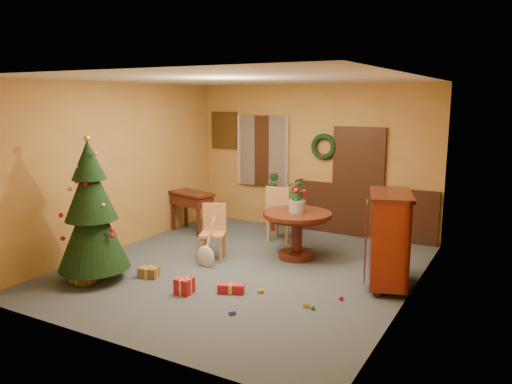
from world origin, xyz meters
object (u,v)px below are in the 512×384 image
Objects in this scene: chair_near at (213,229)px; sideboard at (389,237)px; christmas_tree at (92,213)px; writing_desk at (192,202)px; dining_table at (297,226)px.

sideboard is (2.86, 0.12, 0.23)m from chair_near.
christmas_tree is 2.14× the size of writing_desk.
christmas_tree is at bearing -132.35° from dining_table.
chair_near is (-1.21, -0.67, -0.06)m from dining_table.
christmas_tree is at bearing -154.47° from sideboard.
dining_table is 1.38m from chair_near.
chair_near reaches higher than dining_table.
chair_near is 0.68× the size of sideboard.
christmas_tree reaches higher than sideboard.
dining_table is at bearing 29.11° from chair_near.
dining_table is at bearing 47.65° from christmas_tree.
sideboard reaches higher than writing_desk.
sideboard reaches higher than chair_near.
dining_table is at bearing 161.63° from sideboard.
dining_table is 1.25× the size of chair_near.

